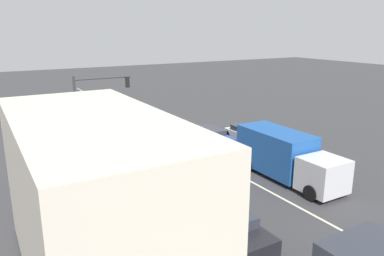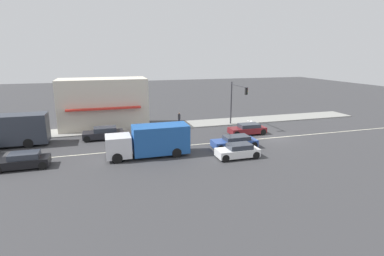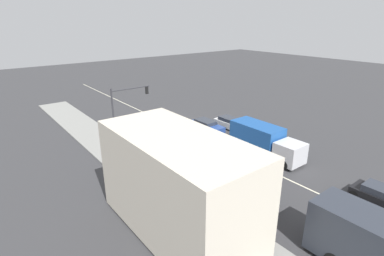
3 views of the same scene
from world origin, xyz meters
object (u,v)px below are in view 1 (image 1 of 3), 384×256
(pedestrian, at_px, (88,167))
(warning_aframe_sign, at_px, (98,135))
(delivery_truck, at_px, (286,156))
(sedan_maroon, at_px, (144,133))
(coupe_blue, at_px, (211,136))
(traffic_signal_main, at_px, (94,99))
(van_white, at_px, (246,134))
(sedan_dark, at_px, (230,227))

(pedestrian, height_order, warning_aframe_sign, pedestrian)
(warning_aframe_sign, xyz_separation_m, delivery_truck, (-7.69, 14.11, 1.04))
(sedan_maroon, bearing_deg, coupe_blue, 140.23)
(traffic_signal_main, xyz_separation_m, van_white, (-11.12, 4.85, -3.26))
(coupe_blue, bearing_deg, van_white, 160.89)
(warning_aframe_sign, bearing_deg, pedestrian, 69.76)
(sedan_maroon, relative_size, coupe_blue, 0.96)
(pedestrian, distance_m, warning_aframe_sign, 9.23)
(coupe_blue, bearing_deg, warning_aframe_sign, -36.34)
(van_white, height_order, coupe_blue, van_white)
(sedan_dark, relative_size, sedan_maroon, 1.01)
(delivery_truck, xyz_separation_m, sedan_maroon, (4.40, -12.11, -0.84))
(traffic_signal_main, bearing_deg, delivery_truck, 124.03)
(traffic_signal_main, xyz_separation_m, sedan_dark, (-1.12, 16.49, -3.24))
(warning_aframe_sign, bearing_deg, delivery_truck, 118.59)
(traffic_signal_main, bearing_deg, sedan_dark, 93.90)
(van_white, bearing_deg, sedan_maroon, -32.75)
(warning_aframe_sign, height_order, delivery_truck, delivery_truck)
(sedan_maroon, bearing_deg, traffic_signal_main, -3.14)
(van_white, relative_size, sedan_maroon, 0.90)
(van_white, relative_size, sedan_dark, 0.89)
(warning_aframe_sign, xyz_separation_m, sedan_maroon, (-3.29, 1.99, 0.21))
(van_white, bearing_deg, warning_aframe_sign, -32.28)
(pedestrian, xyz_separation_m, delivery_truck, (-10.87, 5.47, 0.47))
(sedan_dark, bearing_deg, delivery_truck, -150.00)
(van_white, bearing_deg, delivery_truck, 69.48)
(delivery_truck, bearing_deg, sedan_dark, 30.00)
(traffic_signal_main, relative_size, pedestrian, 3.34)
(warning_aframe_sign, height_order, sedan_maroon, sedan_maroon)
(van_white, distance_m, coupe_blue, 2.96)
(pedestrian, height_order, coupe_blue, pedestrian)
(delivery_truck, height_order, coupe_blue, delivery_truck)
(van_white, height_order, sedan_maroon, van_white)
(traffic_signal_main, height_order, van_white, traffic_signal_main)
(traffic_signal_main, height_order, sedan_dark, traffic_signal_main)
(pedestrian, relative_size, sedan_dark, 0.38)
(traffic_signal_main, bearing_deg, warning_aframe_sign, -109.73)
(delivery_truck, bearing_deg, pedestrian, -26.70)
(traffic_signal_main, height_order, warning_aframe_sign, traffic_signal_main)
(warning_aframe_sign, relative_size, van_white, 0.22)
(sedan_maroon, xyz_separation_m, coupe_blue, (-4.40, 3.66, -0.01))
(pedestrian, distance_m, van_white, 13.83)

